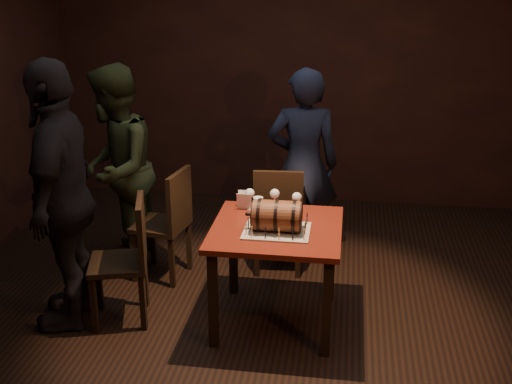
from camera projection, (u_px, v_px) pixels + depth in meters
room_shell at (260, 132)px, 4.33m from camera, size 5.04×5.04×2.80m
pub_table at (276, 241)px, 4.49m from camera, size 0.90×0.90×0.75m
cake_board at (277, 231)px, 4.37m from camera, size 0.45×0.35×0.01m
barrel_cake at (277, 216)px, 4.33m from camera, size 0.39×0.23×0.23m
birthday_candles at (277, 225)px, 4.36m from camera, size 0.40×0.30×0.09m
wine_glass_left at (250, 194)px, 4.73m from camera, size 0.07×0.07×0.16m
wine_glass_mid at (275, 195)px, 4.72m from camera, size 0.07×0.07×0.16m
wine_glass_right at (297, 198)px, 4.66m from camera, size 0.07×0.07×0.16m
pint_of_ale at (258, 208)px, 4.60m from camera, size 0.07×0.07×0.15m
menu_card at (244, 201)px, 4.75m from camera, size 0.10×0.05×0.13m
chair_back at (278, 215)px, 5.27m from camera, size 0.42×0.42×0.93m
chair_left_rear at (169, 218)px, 5.20m from camera, size 0.46×0.46×0.93m
chair_left_front at (129, 254)px, 4.57m from camera, size 0.49×0.49×0.93m
person_back at (303, 165)px, 5.50m from camera, size 0.65×0.47×1.68m
person_left_rear at (115, 170)px, 5.29m from camera, size 0.77×0.92×1.73m
person_left_front at (62, 196)px, 4.43m from camera, size 0.64×1.18×1.92m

